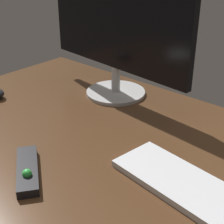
% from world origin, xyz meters
% --- Properties ---
extents(desk, '(1.40, 0.84, 0.02)m').
position_xyz_m(desk, '(0.00, 0.00, 0.01)').
color(desk, '#4C301C').
rests_on(desk, ground).
extents(monitor, '(0.63, 0.22, 0.45)m').
position_xyz_m(monitor, '(-0.22, 0.26, 0.27)').
color(monitor, '#B9B9B9').
rests_on(monitor, desk).
extents(keyboard, '(0.36, 0.18, 0.02)m').
position_xyz_m(keyboard, '(0.25, -0.04, 0.03)').
color(keyboard, silver).
rests_on(keyboard, desk).
extents(media_remote, '(0.18, 0.15, 0.04)m').
position_xyz_m(media_remote, '(-0.06, -0.25, 0.03)').
color(media_remote, black).
rests_on(media_remote, desk).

